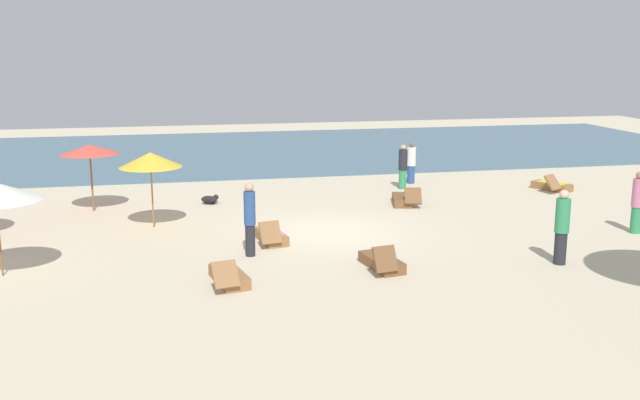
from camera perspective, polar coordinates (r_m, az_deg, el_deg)
ground_plane at (r=21.50m, az=0.60°, el=-2.59°), size 60.00×60.00×0.00m
ocean_water at (r=37.95m, az=-5.05°, el=3.90°), size 48.00×16.00×0.06m
umbrella_0 at (r=25.10m, az=-17.69°, el=3.81°), size 1.96×1.96×2.24m
umbrella_3 at (r=22.29m, az=-13.21°, el=3.10°), size 1.88×1.88×2.31m
lounger_0 at (r=18.13m, az=4.90°, el=-4.90°), size 0.86×1.70×0.75m
lounger_1 at (r=25.39m, az=6.55°, el=0.03°), size 0.98×1.79×0.68m
lounger_3 at (r=29.04m, az=17.80°, el=1.08°), size 1.31×1.76×0.70m
lounger_4 at (r=17.11m, az=-7.19°, el=-6.01°), size 0.91×1.76×0.71m
lounger_5 at (r=20.52m, az=-3.90°, el=-2.83°), size 0.85×1.72×0.74m
person_0 at (r=29.16m, az=7.20°, el=2.91°), size 0.43×0.43×1.65m
person_1 at (r=28.00m, az=6.54°, el=2.63°), size 0.37×0.37×1.71m
person_2 at (r=19.02m, az=-5.55°, el=-1.45°), size 0.36×0.36×1.97m
person_3 at (r=23.20m, az=23.73°, el=-0.16°), size 0.48×0.48×1.85m
person_4 at (r=19.24m, az=18.51°, el=-2.01°), size 0.49×0.49×1.92m
dog at (r=25.57m, az=-8.66°, el=0.04°), size 0.66×0.48×0.31m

